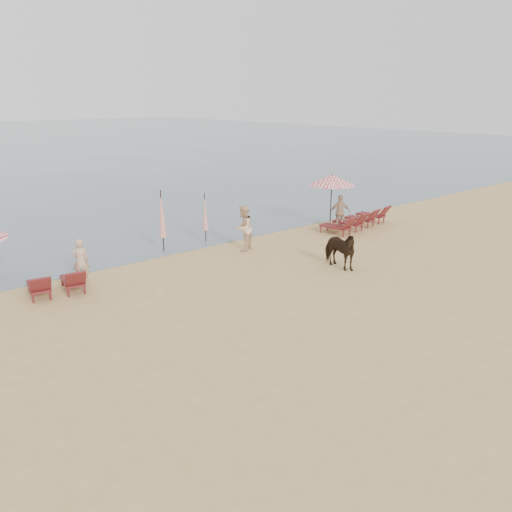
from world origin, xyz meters
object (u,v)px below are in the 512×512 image
(umbrella_closed_right, at_px, (162,214))
(beachgoer_right_b, at_px, (340,212))
(umbrella_closed_left, at_px, (205,212))
(lounger_cluster_right, at_px, (358,219))
(beachgoer_left, at_px, (81,261))
(beachgoer_right_a, at_px, (244,228))
(cow, at_px, (339,250))
(lounger_cluster_left, at_px, (57,283))
(umbrella_open_right, at_px, (332,180))

(umbrella_closed_right, distance_m, beachgoer_right_b, 8.82)
(umbrella_closed_left, relative_size, beachgoer_right_b, 1.30)
(umbrella_closed_right, bearing_deg, lounger_cluster_right, -15.42)
(beachgoer_left, height_order, beachgoer_right_a, beachgoer_right_a)
(beachgoer_left, distance_m, beachgoer_right_b, 12.54)
(lounger_cluster_right, distance_m, beachgoer_left, 13.43)
(lounger_cluster_right, height_order, beachgoer_right_a, beachgoer_right_a)
(beachgoer_left, bearing_deg, umbrella_closed_left, -147.43)
(umbrella_closed_right, xyz_separation_m, beachgoer_right_b, (8.52, -2.16, -0.75))
(beachgoer_left, xyz_separation_m, beachgoer_right_b, (12.52, -0.74, 0.07))
(beachgoer_left, bearing_deg, cow, 168.48)
(lounger_cluster_left, height_order, beachgoer_left, beachgoer_left)
(umbrella_closed_left, xyz_separation_m, beachgoer_right_a, (0.51, -2.10, -0.38))
(umbrella_closed_right, relative_size, beachgoer_right_a, 1.35)
(umbrella_open_right, height_order, umbrella_closed_left, umbrella_open_right)
(lounger_cluster_right, height_order, cow, cow)
(lounger_cluster_left, bearing_deg, cow, -13.80)
(lounger_cluster_right, distance_m, cow, 6.39)
(lounger_cluster_left, distance_m, beachgoer_left, 1.31)
(cow, bearing_deg, beachgoer_right_b, 44.31)
(lounger_cluster_left, height_order, umbrella_closed_left, umbrella_closed_left)
(lounger_cluster_right, xyz_separation_m, umbrella_closed_right, (-9.37, 2.59, 1.16))
(lounger_cluster_right, bearing_deg, beachgoer_right_b, 144.39)
(umbrella_closed_right, xyz_separation_m, cow, (4.02, -6.06, -0.87))
(lounger_cluster_right, xyz_separation_m, umbrella_open_right, (-1.27, 0.68, 1.99))
(lounger_cluster_right, relative_size, umbrella_open_right, 1.56)
(umbrella_closed_left, xyz_separation_m, beachgoer_left, (-6.20, -1.54, -0.57))
(lounger_cluster_right, xyz_separation_m, beachgoer_left, (-13.37, 1.17, 0.34))
(beachgoer_left, bearing_deg, beachgoer_right_b, -164.81)
(umbrella_closed_left, relative_size, umbrella_closed_right, 0.84)
(umbrella_closed_left, xyz_separation_m, umbrella_closed_right, (-2.20, -0.13, 0.25))
(beachgoer_right_b, bearing_deg, lounger_cluster_left, 35.84)
(umbrella_closed_left, height_order, cow, umbrella_closed_left)
(umbrella_closed_right, bearing_deg, lounger_cluster_left, -157.85)
(beachgoer_right_a, relative_size, beachgoer_right_b, 1.14)
(lounger_cluster_right, xyz_separation_m, beachgoer_right_a, (-6.66, 0.62, 0.52))
(umbrella_closed_right, distance_m, beachgoer_left, 4.32)
(lounger_cluster_left, relative_size, beachgoer_right_a, 1.00)
(umbrella_closed_left, distance_m, umbrella_closed_right, 2.21)
(umbrella_closed_right, xyz_separation_m, beachgoer_left, (-4.00, -1.41, -0.82))
(lounger_cluster_right, relative_size, beachgoer_left, 2.70)
(umbrella_open_right, xyz_separation_m, umbrella_closed_left, (-5.90, 2.03, -1.08))
(beachgoer_right_b, bearing_deg, lounger_cluster_right, -170.52)
(lounger_cluster_left, relative_size, cow, 1.11)
(beachgoer_right_b, bearing_deg, cow, 77.16)
(lounger_cluster_right, bearing_deg, cow, -155.90)
(lounger_cluster_left, distance_m, cow, 9.93)
(umbrella_closed_left, bearing_deg, beachgoer_right_b, -19.88)
(cow, distance_m, beachgoer_right_b, 5.96)
(umbrella_open_right, xyz_separation_m, beachgoer_left, (-12.10, 0.49, -1.65))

